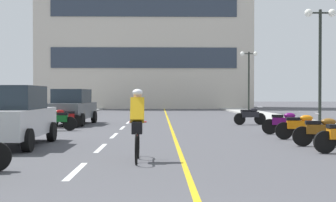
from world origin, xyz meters
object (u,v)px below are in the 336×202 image
(motorcycle_9, at_px, (250,115))
(motorcycle_4, at_px, (322,131))
(motorcycle_6, at_px, (285,122))
(street_lamp_far, at_px, (249,67))
(motorcycle_8, at_px, (64,118))
(motorcycle_5, at_px, (301,126))
(parked_car_mid, at_px, (72,107))
(motorcycle_7, at_px, (57,120))
(parked_car_near, at_px, (12,116))
(street_lamp_mid, at_px, (320,41))
(cyclist_rider, at_px, (137,123))

(motorcycle_9, bearing_deg, motorcycle_4, -88.79)
(motorcycle_4, height_order, motorcycle_6, same)
(street_lamp_far, height_order, motorcycle_8, street_lamp_far)
(motorcycle_5, relative_size, motorcycle_6, 1.03)
(parked_car_mid, height_order, motorcycle_8, parked_car_mid)
(motorcycle_6, relative_size, motorcycle_7, 0.97)
(motorcycle_6, bearing_deg, street_lamp_far, 82.67)
(motorcycle_7, relative_size, motorcycle_8, 1.04)
(parked_car_mid, relative_size, motorcycle_5, 2.54)
(parked_car_near, xyz_separation_m, parked_car_mid, (-0.08, 9.91, 0.00))
(street_lamp_mid, xyz_separation_m, motorcycle_9, (-2.83, 2.14, -3.57))
(parked_car_near, bearing_deg, motorcycle_5, 10.86)
(motorcycle_7, bearing_deg, motorcycle_6, -13.16)
(parked_car_mid, relative_size, motorcycle_9, 2.55)
(motorcycle_8, xyz_separation_m, motorcycle_9, (9.04, 2.13, 0.00))
(motorcycle_8, height_order, motorcycle_9, same)
(motorcycle_4, height_order, motorcycle_8, same)
(street_lamp_far, height_order, motorcycle_7, street_lamp_far)
(street_lamp_mid, height_order, motorcycle_9, street_lamp_mid)
(parked_car_mid, relative_size, cyclist_rider, 2.44)
(street_lamp_far, bearing_deg, motorcycle_6, -97.33)
(street_lamp_mid, bearing_deg, motorcycle_4, -108.93)
(motorcycle_7, height_order, motorcycle_8, same)
(parked_car_near, relative_size, parked_car_mid, 0.97)
(parked_car_mid, bearing_deg, cyclist_rider, -73.05)
(parked_car_near, bearing_deg, motorcycle_8, 89.81)
(street_lamp_mid, xyz_separation_m, motorcycle_5, (-2.62, -5.57, -3.57))
(street_lamp_mid, distance_m, motorcycle_4, 8.84)
(motorcycle_5, relative_size, motorcycle_9, 1.00)
(motorcycle_5, xyz_separation_m, motorcycle_7, (-9.24, 4.08, 0.00))
(street_lamp_far, xyz_separation_m, parked_car_mid, (-11.98, -14.41, -2.87))
(motorcycle_8, bearing_deg, motorcycle_5, -31.11)
(motorcycle_8, bearing_deg, parked_car_mid, 92.40)
(street_lamp_mid, distance_m, street_lamp_far, 16.98)
(street_lamp_far, distance_m, motorcycle_6, 21.05)
(motorcycle_7, distance_m, motorcycle_9, 9.73)
(parked_car_near, bearing_deg, street_lamp_far, 63.94)
(motorcycle_6, relative_size, motorcycle_9, 0.98)
(street_lamp_mid, relative_size, motorcycle_4, 3.18)
(motorcycle_6, height_order, motorcycle_9, same)
(motorcycle_4, height_order, cyclist_rider, cyclist_rider)
(parked_car_near, bearing_deg, motorcycle_4, -1.84)
(street_lamp_mid, distance_m, motorcycle_5, 7.11)
(street_lamp_mid, bearing_deg, street_lamp_far, 89.98)
(street_lamp_far, height_order, motorcycle_6, street_lamp_far)
(motorcycle_7, bearing_deg, street_lamp_mid, 7.16)
(parked_car_mid, distance_m, motorcycle_9, 9.16)
(street_lamp_mid, xyz_separation_m, motorcycle_4, (-2.62, -7.65, -3.57))
(street_lamp_mid, height_order, motorcycle_6, street_lamp_mid)
(motorcycle_6, height_order, motorcycle_8, same)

